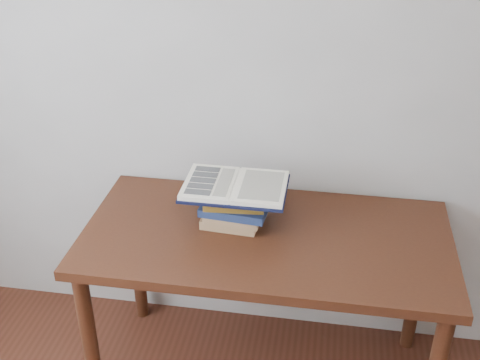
# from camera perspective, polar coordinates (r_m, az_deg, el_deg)

# --- Properties ---
(desk) EXTENTS (1.40, 0.70, 0.75)m
(desk) POSITION_cam_1_polar(r_m,az_deg,el_deg) (2.35, 2.46, -7.07)
(desk) COLOR #3F1F0F
(desk) RESTS_ON ground
(book_stack) EXTENTS (0.26, 0.20, 0.15)m
(book_stack) POSITION_cam_1_polar(r_m,az_deg,el_deg) (2.31, -0.68, -2.64)
(book_stack) COLOR #A97657
(book_stack) RESTS_ON desk
(open_book) EXTENTS (0.39, 0.27, 0.03)m
(open_book) POSITION_cam_1_polar(r_m,az_deg,el_deg) (2.27, -0.46, -0.60)
(open_book) COLOR black
(open_book) RESTS_ON book_stack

